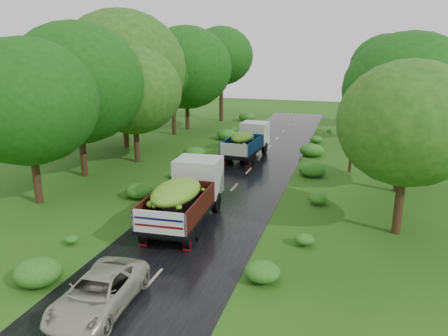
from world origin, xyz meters
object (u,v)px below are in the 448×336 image
at_px(car, 99,293).
at_px(truck_near, 187,193).
at_px(truck_far, 248,140).
at_px(utility_pole, 354,119).

bearing_deg(car, truck_near, 86.63).
height_order(truck_near, car, truck_near).
bearing_deg(truck_far, truck_near, -84.33).
bearing_deg(truck_near, truck_far, 88.09).
distance_m(truck_near, utility_pole, 14.60).
distance_m(truck_near, car, 8.15).
relative_size(truck_far, car, 1.40).
xyz_separation_m(car, utility_pole, (7.98, 20.18, 3.26)).
distance_m(truck_near, truck_far, 14.25).
height_order(car, utility_pole, utility_pole).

